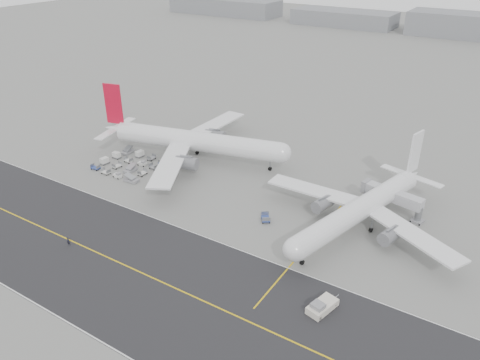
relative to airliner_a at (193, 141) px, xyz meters
The scene contains 9 objects.
ground 31.56m from the airliner_a, 61.62° to the right, with size 700.00×700.00×0.00m, color gray.
taxiway 49.75m from the airliner_a, 66.41° to the right, with size 220.00×59.00×0.03m.
airliner_a is the anchor object (origin of this frame).
airliner_b 52.04m from the airliner_a, ahead, with size 45.53×46.56×16.40m.
pushback_tug 65.92m from the airliner_a, 33.85° to the right, with size 4.07×7.68×2.17m.
jet_bridge 55.27m from the airliner_a, ahead, with size 15.15×5.49×5.65m.
gse_cluster 18.60m from the airliner_a, 131.93° to the right, with size 20.85×20.11×1.86m, color gray, non-canonical shape.
stray_dolly 37.68m from the airliner_a, 27.69° to the right, with size 1.70×2.77×1.70m, color silver, non-canonical shape.
ground_crew_a 46.98m from the airliner_a, 85.50° to the right, with size 0.68×0.45×1.86m, color black.
Camera 1 is at (59.81, -66.78, 55.80)m, focal length 35.00 mm.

